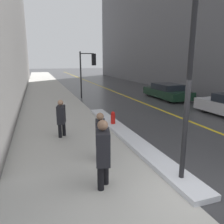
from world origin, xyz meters
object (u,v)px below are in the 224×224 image
(traffic_light_near, at_px, (89,65))
(pedestrian_trailing, at_px, (100,134))
(pedestrian_with_shoulder_bag, at_px, (103,151))
(pedestrian_nearside, at_px, (61,117))
(lamp_post, at_px, (190,67))
(parked_car_dark_green, at_px, (167,91))
(fire_hydrant, at_px, (113,119))

(traffic_light_near, relative_size, pedestrian_trailing, 2.44)
(pedestrian_with_shoulder_bag, xyz_separation_m, pedestrian_trailing, (0.33, 1.37, -0.10))
(pedestrian_with_shoulder_bag, xyz_separation_m, pedestrian_nearside, (-0.51, 3.85, -0.09))
(lamp_post, distance_m, parked_car_dark_green, 12.57)
(pedestrian_with_shoulder_bag, distance_m, pedestrian_trailing, 1.41)
(pedestrian_with_shoulder_bag, bearing_deg, pedestrian_trailing, -178.79)
(lamp_post, bearing_deg, fire_hydrant, 90.56)
(pedestrian_trailing, bearing_deg, lamp_post, 55.03)
(traffic_light_near, xyz_separation_m, fire_hydrant, (-0.85, -8.13, -2.23))
(pedestrian_with_shoulder_bag, height_order, pedestrian_nearside, pedestrian_with_shoulder_bag)
(lamp_post, height_order, pedestrian_with_shoulder_bag, lamp_post)
(pedestrian_trailing, height_order, fire_hydrant, pedestrian_trailing)
(parked_car_dark_green, distance_m, fire_hydrant, 8.59)
(traffic_light_near, bearing_deg, pedestrian_with_shoulder_bag, -108.79)
(pedestrian_trailing, bearing_deg, fire_hydrant, 169.43)
(pedestrian_nearside, bearing_deg, pedestrian_trailing, 33.65)
(pedestrian_trailing, xyz_separation_m, pedestrian_nearside, (-0.84, 2.48, 0.00))
(traffic_light_near, height_order, pedestrian_with_shoulder_bag, traffic_light_near)
(traffic_light_near, height_order, pedestrian_nearside, traffic_light_near)
(parked_car_dark_green, bearing_deg, lamp_post, 149.85)
(pedestrian_trailing, distance_m, fire_hydrant, 3.47)
(pedestrian_with_shoulder_bag, distance_m, pedestrian_nearside, 3.88)
(parked_car_dark_green, bearing_deg, pedestrian_with_shoulder_bag, 141.89)
(pedestrian_with_shoulder_bag, distance_m, fire_hydrant, 4.86)
(traffic_light_near, bearing_deg, lamp_post, -100.41)
(pedestrian_trailing, relative_size, pedestrian_nearside, 1.00)
(fire_hydrant, bearing_deg, parked_car_dark_green, 41.26)
(traffic_light_near, xyz_separation_m, pedestrian_trailing, (-2.33, -11.24, -1.77))
(pedestrian_with_shoulder_bag, height_order, pedestrian_trailing, pedestrian_with_shoulder_bag)
(pedestrian_nearside, bearing_deg, parked_car_dark_green, 140.47)
(pedestrian_nearside, xyz_separation_m, fire_hydrant, (2.32, 0.63, -0.47))
(pedestrian_trailing, distance_m, pedestrian_nearside, 2.62)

